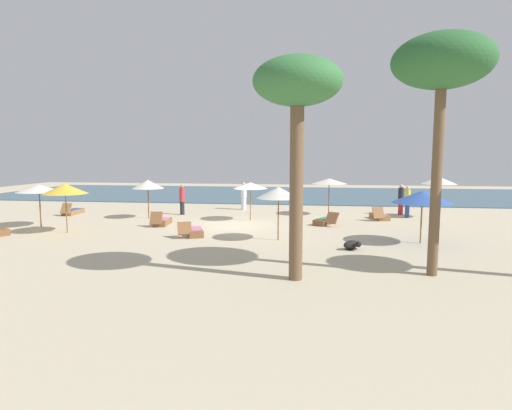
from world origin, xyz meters
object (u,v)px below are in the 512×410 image
at_px(umbrella_4, 250,186).
at_px(person_0, 244,196).
at_px(umbrella_5, 439,181).
at_px(palm_0, 442,66).
at_px(lounger_5, 194,232).
at_px(person_3, 182,199).
at_px(person_1, 401,199).
at_px(umbrella_6, 422,197).
at_px(umbrella_7, 329,181).
at_px(lounger_2, 379,216).
at_px(dog, 352,245).
at_px(lounger_3, 325,221).
at_px(lounger_4, 162,221).
at_px(lounger_1, 73,211).
at_px(umbrella_0, 65,189).
at_px(umbrella_2, 39,188).
at_px(person_2, 408,201).
at_px(palm_2, 297,90).
at_px(umbrella_1, 148,184).
at_px(umbrella_3, 278,193).

relative_size(umbrella_4, person_0, 1.16).
distance_m(umbrella_5, palm_0, 12.92).
xyz_separation_m(lounger_5, person_3, (-2.52, 6.22, 0.71)).
relative_size(umbrella_5, person_0, 1.30).
bearing_deg(person_1, umbrella_6, -95.49).
bearing_deg(umbrella_7, person_0, 161.76).
distance_m(lounger_2, dog, 8.03).
distance_m(umbrella_5, dog, 10.51).
height_order(lounger_3, lounger_4, lounger_4).
relative_size(umbrella_6, lounger_2, 1.32).
relative_size(umbrella_5, lounger_1, 1.37).
height_order(umbrella_7, person_3, umbrella_7).
distance_m(umbrella_0, umbrella_2, 2.53).
height_order(umbrella_2, umbrella_6, umbrella_6).
bearing_deg(lounger_3, person_2, 33.89).
relative_size(umbrella_2, lounger_2, 1.19).
distance_m(umbrella_4, palm_2, 11.36).
relative_size(umbrella_6, palm_2, 0.38).
distance_m(umbrella_1, person_1, 14.37).
bearing_deg(umbrella_1, person_1, 13.48).
xyz_separation_m(lounger_4, person_0, (3.00, 6.50, 0.70)).
bearing_deg(person_2, umbrella_2, -162.64).
height_order(umbrella_3, dog, umbrella_3).
bearing_deg(palm_2, person_1, 68.53).
distance_m(umbrella_3, umbrella_6, 5.59).
relative_size(lounger_4, person_2, 0.97).
distance_m(umbrella_5, lounger_2, 3.92).
height_order(lounger_3, lounger_5, lounger_3).
xyz_separation_m(lounger_4, palm_2, (6.99, -8.38, 4.96)).
xyz_separation_m(lounger_1, person_3, (6.37, 0.83, 0.71)).
relative_size(umbrella_1, lounger_3, 1.19).
height_order(lounger_1, person_2, person_2).
bearing_deg(lounger_2, palm_2, -108.54).
height_order(umbrella_1, lounger_2, umbrella_1).
bearing_deg(dog, umbrella_6, 29.46).
bearing_deg(lounger_1, person_0, 20.67).
bearing_deg(person_2, person_0, 167.27).
relative_size(umbrella_0, umbrella_5, 0.97).
bearing_deg(umbrella_4, palm_0, -54.60).
height_order(umbrella_5, lounger_2, umbrella_5).
height_order(lounger_2, palm_0, palm_0).
xyz_separation_m(umbrella_4, person_2, (8.46, 2.22, -0.95)).
bearing_deg(palm_2, umbrella_7, 84.40).
xyz_separation_m(lounger_1, lounger_3, (14.56, -1.61, -0.00)).
bearing_deg(lounger_4, person_1, 23.55).
bearing_deg(lounger_4, palm_0, -34.28).
relative_size(umbrella_0, palm_0, 0.33).
distance_m(umbrella_2, person_3, 7.50).
distance_m(umbrella_2, umbrella_6, 17.28).
bearing_deg(umbrella_7, umbrella_3, -106.23).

